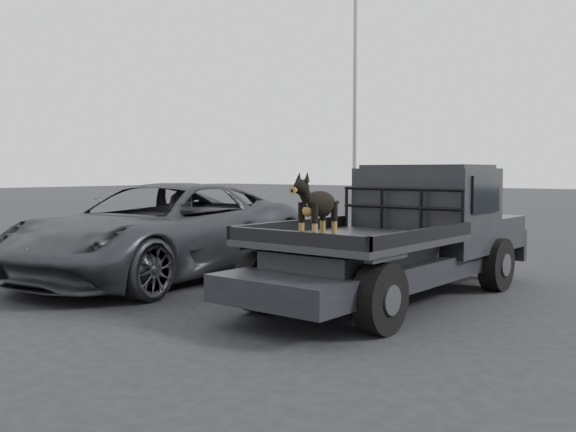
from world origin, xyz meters
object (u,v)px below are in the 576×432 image
Objects in this scene: parked_suv at (162,231)px; floodlight_near at (355,23)px; flatbed_ute at (393,265)px; dog at (318,209)px.

floodlight_near is at bearing 105.03° from parked_suv.
floodlight_near is at bearing 124.63° from flatbed_ute.
parked_suv is (-3.76, -0.79, 0.30)m from flatbed_ute.
flatbed_ute is 1.94m from dog.
dog is (0.06, -1.75, 0.83)m from flatbed_ute.
flatbed_ute is 3.85m from parked_suv.
dog is at bearing -88.20° from flatbed_ute.
floodlight_near is (-11.75, 18.68, 7.00)m from dog.
dog is 23.15m from floodlight_near.
flatbed_ute is 7.30× the size of dog.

